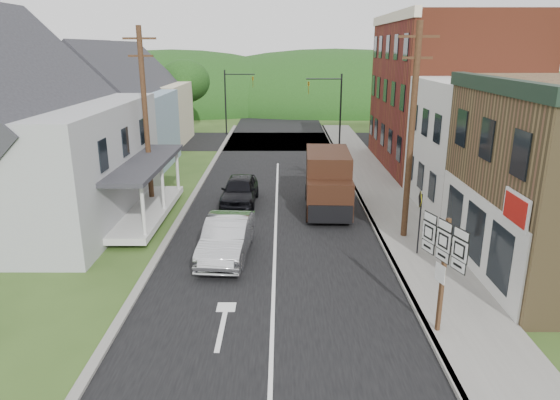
{
  "coord_description": "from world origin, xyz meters",
  "views": [
    {
      "loc": [
        0.27,
        -16.86,
        8.01
      ],
      "look_at": [
        0.21,
        2.03,
        2.2
      ],
      "focal_mm": 32.0,
      "sensor_mm": 36.0,
      "label": 1
    }
  ],
  "objects_px": {
    "dark_sedan": "(240,191)",
    "warning_sign": "(420,213)",
    "route_sign_cluster": "(443,260)",
    "delivery_van": "(328,182)",
    "silver_sedan": "(227,238)"
  },
  "relations": [
    {
      "from": "delivery_van",
      "to": "warning_sign",
      "type": "bearing_deg",
      "value": -60.38
    },
    {
      "from": "route_sign_cluster",
      "to": "dark_sedan",
      "type": "bearing_deg",
      "value": 99.53
    },
    {
      "from": "delivery_van",
      "to": "route_sign_cluster",
      "type": "distance_m",
      "value": 11.77
    },
    {
      "from": "route_sign_cluster",
      "to": "warning_sign",
      "type": "height_order",
      "value": "route_sign_cluster"
    },
    {
      "from": "silver_sedan",
      "to": "warning_sign",
      "type": "bearing_deg",
      "value": 3.94
    },
    {
      "from": "silver_sedan",
      "to": "warning_sign",
      "type": "distance_m",
      "value": 7.6
    },
    {
      "from": "dark_sedan",
      "to": "delivery_van",
      "type": "height_order",
      "value": "delivery_van"
    },
    {
      "from": "silver_sedan",
      "to": "delivery_van",
      "type": "height_order",
      "value": "delivery_van"
    },
    {
      "from": "dark_sedan",
      "to": "warning_sign",
      "type": "bearing_deg",
      "value": -40.44
    },
    {
      "from": "silver_sedan",
      "to": "route_sign_cluster",
      "type": "height_order",
      "value": "route_sign_cluster"
    },
    {
      "from": "dark_sedan",
      "to": "delivery_van",
      "type": "relative_size",
      "value": 0.82
    },
    {
      "from": "delivery_van",
      "to": "warning_sign",
      "type": "distance_m",
      "value": 6.63
    },
    {
      "from": "silver_sedan",
      "to": "dark_sedan",
      "type": "relative_size",
      "value": 1.09
    },
    {
      "from": "route_sign_cluster",
      "to": "silver_sedan",
      "type": "bearing_deg",
      "value": 121.09
    },
    {
      "from": "route_sign_cluster",
      "to": "warning_sign",
      "type": "xyz_separation_m",
      "value": [
        0.9,
        5.66,
        -0.55
      ]
    }
  ]
}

